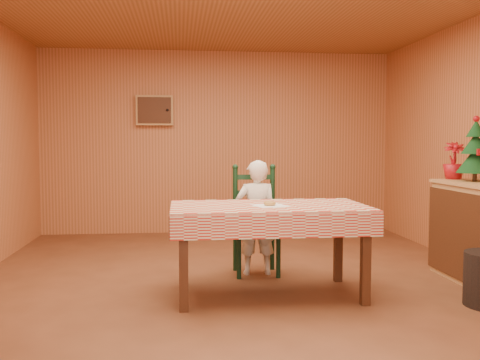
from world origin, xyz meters
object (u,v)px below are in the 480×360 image
Objects in this scene: ladder_chair at (255,223)px; dining_table at (269,215)px; christmas_tree at (475,152)px; seated_child at (256,217)px.

dining_table is at bearing -90.00° from ladder_chair.
christmas_tree reaches higher than ladder_chair.
seated_child is 1.81× the size of christmas_tree.
dining_table is 1.47× the size of seated_child.
seated_child is (0.00, 0.73, -0.13)m from dining_table.
seated_child is 2.17m from christmas_tree.
christmas_tree is (2.04, -0.38, 0.65)m from seated_child.
ladder_chair is 2.20m from christmas_tree.
christmas_tree is at bearing -12.12° from ladder_chair.
ladder_chair is 0.96× the size of seated_child.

